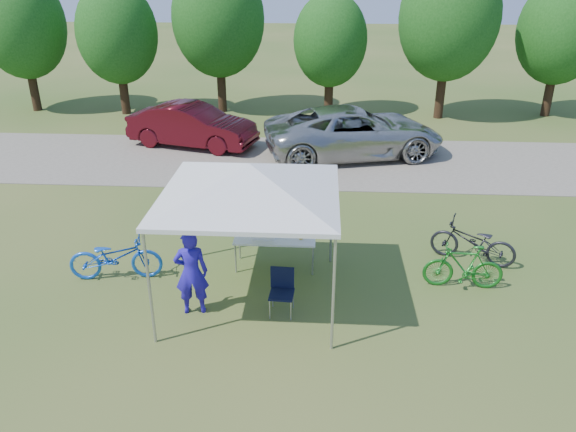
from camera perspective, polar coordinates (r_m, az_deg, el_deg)
name	(u,v)px	position (r m, az deg, el deg)	size (l,w,h in m)	color
ground	(253,297)	(11.01, -3.56, -8.17)	(100.00, 100.00, 0.00)	#2D5119
gravel_strip	(282,161)	(18.22, -0.58, 5.64)	(24.00, 5.00, 0.02)	gray
canopy	(249,168)	(9.83, -3.96, 4.92)	(4.53, 4.53, 3.00)	#A5A5AA
treeline	(285,26)	(23.39, -0.28, 18.76)	(24.89, 4.28, 6.30)	#382314
folding_table	(275,239)	(11.69, -1.33, -2.36)	(1.69, 0.70, 0.69)	white
folding_chair	(282,287)	(10.34, -0.62, -7.22)	(0.46, 0.48, 0.86)	black
cooler	(263,229)	(11.61, -2.51, -1.33)	(0.50, 0.34, 0.36)	white
ice_cream_cup	(301,238)	(11.58, 1.33, -2.24)	(0.08, 0.08, 0.06)	gold
cyclist	(191,272)	(10.29, -9.80, -5.68)	(0.60, 0.40, 1.66)	#2316B5
bike_blue	(115,257)	(11.87, -17.12, -3.98)	(0.65, 1.86, 0.98)	blue
bike_green	(463,266)	(11.58, 17.38, -4.91)	(0.44, 1.55, 0.93)	#186F1E
bike_dark	(473,242)	(12.59, 18.27, -2.53)	(0.62, 1.79, 0.94)	black
minivan	(354,132)	(18.59, 6.72, 8.49)	(2.66, 5.78, 1.61)	#ADAEA9
sedan	(192,125)	(19.76, -9.69, 9.06)	(1.53, 4.40, 1.45)	#470B13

